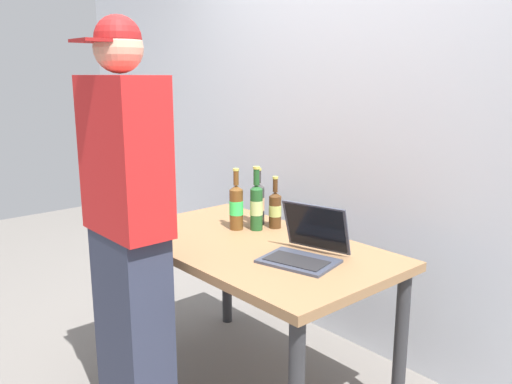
{
  "coord_description": "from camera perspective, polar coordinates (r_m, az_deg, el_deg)",
  "views": [
    {
      "loc": [
        1.79,
        -1.54,
        1.51
      ],
      "look_at": [
        0.03,
        0.0,
        0.98
      ],
      "focal_mm": 37.11,
      "sensor_mm": 36.0,
      "label": 1
    }
  ],
  "objects": [
    {
      "name": "person_figure",
      "position": [
        2.24,
        -13.59,
        -4.1
      ],
      "size": [
        0.42,
        0.27,
        1.73
      ],
      "color": "#2D3347",
      "rests_on": "ground"
    },
    {
      "name": "desk",
      "position": [
        2.51,
        -0.4,
        -7.47
      ],
      "size": [
        1.35,
        0.77,
        0.73
      ],
      "color": "olive",
      "rests_on": "ground"
    },
    {
      "name": "beer_bottle_green",
      "position": [
        2.77,
        0.23,
        -1.08
      ],
      "size": [
        0.07,
        0.07,
        0.3
      ],
      "color": "#333333",
      "rests_on": "desk"
    },
    {
      "name": "back_wall",
      "position": [
        2.91,
        10.95,
        8.36
      ],
      "size": [
        6.0,
        0.1,
        2.6
      ],
      "primitive_type": "cube",
      "color": "silver",
      "rests_on": "ground"
    },
    {
      "name": "beer_bottle_amber",
      "position": [
        2.66,
        0.05,
        -1.45
      ],
      "size": [
        0.06,
        0.06,
        0.33
      ],
      "color": "#1E5123",
      "rests_on": "desk"
    },
    {
      "name": "beer_bottle_brown",
      "position": [
        2.7,
        2.07,
        -1.82
      ],
      "size": [
        0.06,
        0.06,
        0.27
      ],
      "color": "#472B14",
      "rests_on": "desk"
    },
    {
      "name": "ground_plane",
      "position": [
        2.8,
        -0.38,
        -19.9
      ],
      "size": [
        8.0,
        8.0,
        0.0
      ],
      "primitive_type": "plane",
      "color": "slate",
      "rests_on": "ground"
    },
    {
      "name": "beer_bottle_dark",
      "position": [
        2.67,
        -2.14,
        -1.52
      ],
      "size": [
        0.07,
        0.07,
        0.31
      ],
      "color": "brown",
      "rests_on": "desk"
    },
    {
      "name": "laptop",
      "position": [
        2.28,
        5.38,
        -5.91
      ],
      "size": [
        0.37,
        0.36,
        0.23
      ],
      "color": "#383D4C",
      "rests_on": "desk"
    }
  ]
}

